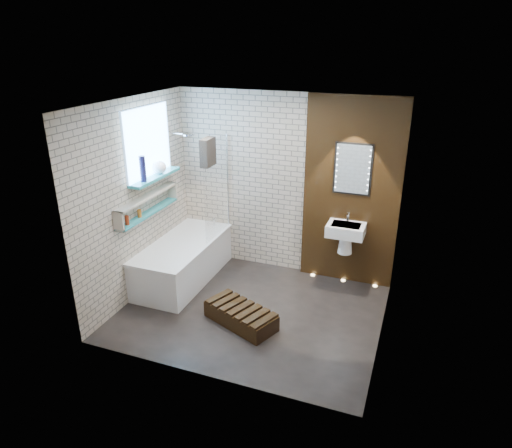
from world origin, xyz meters
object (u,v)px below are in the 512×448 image
at_px(walnut_step, 241,316).
at_px(bath_screen, 217,188).
at_px(bathtub, 183,260).
at_px(led_mirror, 353,169).
at_px(washbasin, 346,234).

bearing_deg(walnut_step, bath_screen, 125.23).
bearing_deg(walnut_step, bathtub, 147.89).
xyz_separation_m(bathtub, led_mirror, (2.17, 0.78, 1.36)).
xyz_separation_m(washbasin, walnut_step, (-0.98, -1.37, -0.69)).
xyz_separation_m(bath_screen, washbasin, (1.82, 0.18, -0.49)).
height_order(washbasin, walnut_step, washbasin).
xyz_separation_m(bathtub, bath_screen, (0.35, 0.44, 0.99)).
bearing_deg(washbasin, led_mirror, 90.00).
height_order(bathtub, walnut_step, bathtub).
distance_m(bath_screen, led_mirror, 1.89).
distance_m(washbasin, walnut_step, 1.82).
xyz_separation_m(bath_screen, walnut_step, (0.84, -1.19, -1.18)).
bearing_deg(bath_screen, walnut_step, -54.77).
relative_size(bath_screen, washbasin, 2.41).
bearing_deg(led_mirror, walnut_step, -122.59).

